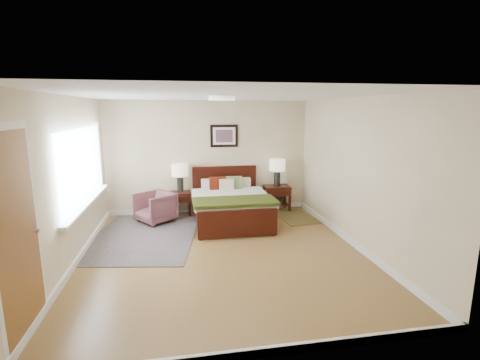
{
  "coord_description": "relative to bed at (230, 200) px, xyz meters",
  "views": [
    {
      "loc": [
        -0.65,
        -5.28,
        2.28
      ],
      "look_at": [
        0.41,
        0.76,
        1.05
      ],
      "focal_mm": 26.0,
      "sensor_mm": 36.0,
      "label": 1
    }
  ],
  "objects": [
    {
      "name": "floor",
      "position": [
        -0.35,
        -1.57,
        -0.47
      ],
      "size": [
        5.0,
        5.0,
        0.0
      ],
      "primitive_type": "plane",
      "color": "brown",
      "rests_on": "ground"
    },
    {
      "name": "back_wall",
      "position": [
        -0.35,
        0.93,
        0.78
      ],
      "size": [
        4.5,
        0.04,
        2.5
      ],
      "primitive_type": "cube",
      "color": "beige",
      "rests_on": "ground"
    },
    {
      "name": "front_wall",
      "position": [
        -0.35,
        -4.07,
        0.78
      ],
      "size": [
        4.5,
        0.04,
        2.5
      ],
      "primitive_type": "cube",
      "color": "beige",
      "rests_on": "ground"
    },
    {
      "name": "left_wall",
      "position": [
        -2.6,
        -1.57,
        0.78
      ],
      "size": [
        0.04,
        5.0,
        2.5
      ],
      "primitive_type": "cube",
      "color": "beige",
      "rests_on": "ground"
    },
    {
      "name": "right_wall",
      "position": [
        1.9,
        -1.57,
        0.78
      ],
      "size": [
        0.04,
        5.0,
        2.5
      ],
      "primitive_type": "cube",
      "color": "beige",
      "rests_on": "ground"
    },
    {
      "name": "ceiling",
      "position": [
        -0.35,
        -1.57,
        2.03
      ],
      "size": [
        4.5,
        5.0,
        0.02
      ],
      "primitive_type": "cube",
      "color": "white",
      "rests_on": "back_wall"
    },
    {
      "name": "window",
      "position": [
        -2.55,
        -0.87,
        0.9
      ],
      "size": [
        0.11,
        2.72,
        1.32
      ],
      "color": "silver",
      "rests_on": "left_wall"
    },
    {
      "name": "door",
      "position": [
        -2.58,
        -3.32,
        0.6
      ],
      "size": [
        0.06,
        1.0,
        2.18
      ],
      "color": "silver",
      "rests_on": "ground"
    },
    {
      "name": "ceil_fixture",
      "position": [
        -0.35,
        -1.57,
        1.99
      ],
      "size": [
        0.44,
        0.44,
        0.08
      ],
      "color": "white",
      "rests_on": "ceiling"
    },
    {
      "name": "bed",
      "position": [
        0.0,
        0.0,
        0.0
      ],
      "size": [
        1.58,
        1.89,
        1.02
      ],
      "color": "#371108",
      "rests_on": "ground"
    },
    {
      "name": "wall_art",
      "position": [
        0.0,
        0.9,
        1.25
      ],
      "size": [
        0.62,
        0.05,
        0.5
      ],
      "color": "black",
      "rests_on": "back_wall"
    },
    {
      "name": "nightstand_left",
      "position": [
        -1.0,
        0.68,
        -0.07
      ],
      "size": [
        0.44,
        0.4,
        0.52
      ],
      "color": "#371108",
      "rests_on": "ground"
    },
    {
      "name": "nightstand_right",
      "position": [
        1.19,
        0.69,
        -0.12
      ],
      "size": [
        0.58,
        0.43,
        0.57
      ],
      "color": "#371108",
      "rests_on": "ground"
    },
    {
      "name": "lamp_left",
      "position": [
        -1.0,
        0.7,
        0.48
      ],
      "size": [
        0.35,
        0.35,
        0.61
      ],
      "color": "black",
      "rests_on": "nightstand_left"
    },
    {
      "name": "lamp_right",
      "position": [
        1.19,
        0.7,
        0.53
      ],
      "size": [
        0.35,
        0.35,
        0.61
      ],
      "color": "black",
      "rests_on": "nightstand_right"
    },
    {
      "name": "armchair",
      "position": [
        -1.53,
        0.26,
        -0.16
      ],
      "size": [
        0.95,
        0.95,
        0.62
      ],
      "primitive_type": "imported",
      "rotation": [
        0.0,
        0.0,
        -0.92
      ],
      "color": "brown",
      "rests_on": "ground"
    },
    {
      "name": "rug_persian",
      "position": [
        -1.69,
        -0.57,
        -0.47
      ],
      "size": [
        2.23,
        2.85,
        0.01
      ],
      "primitive_type": "cube",
      "rotation": [
        0.0,
        0.0,
        -0.16
      ],
      "color": "#0C0B3A",
      "rests_on": "ground"
    },
    {
      "name": "rug_navy",
      "position": [
        1.45,
        0.06,
        -0.47
      ],
      "size": [
        0.81,
        1.13,
        0.01
      ],
      "primitive_type": "cube",
      "rotation": [
        0.0,
        0.0,
        0.1
      ],
      "color": "black",
      "rests_on": "ground"
    }
  ]
}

